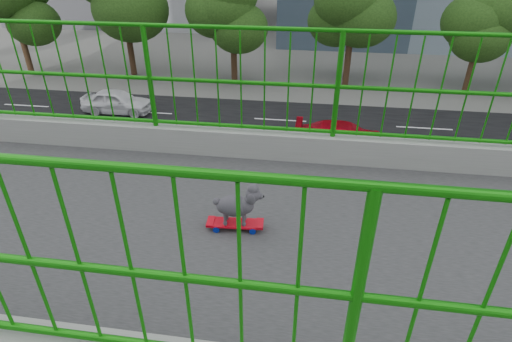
{
  "coord_description": "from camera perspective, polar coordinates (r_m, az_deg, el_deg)",
  "views": [
    {
      "loc": [
        2.66,
        1.75,
        9.16
      ],
      "look_at": [
        -0.93,
        1.23,
        7.07
      ],
      "focal_mm": 28.36,
      "sensor_mm": 36.0,
      "label": 1
    }
  ],
  "objects": [
    {
      "name": "road",
      "position": [
        18.22,
        1.67,
        -0.1
      ],
      "size": [
        18.0,
        90.0,
        0.02
      ],
      "primitive_type": "cube",
      "color": "black",
      "rests_on": "ground"
    },
    {
      "name": "poodle",
      "position": [
        3.35,
        -2.66,
        -4.68
      ],
      "size": [
        0.2,
        0.43,
        0.35
      ],
      "rotation": [
        0.0,
        0.0,
        0.07
      ],
      "color": "#29282C",
      "rests_on": "skateboard"
    },
    {
      "name": "railing",
      "position": [
        3.74,
        -21.25,
        -3.73
      ],
      "size": [
        3.0,
        24.0,
        1.42
      ],
      "color": "gray",
      "rests_on": "footbridge"
    },
    {
      "name": "car_3",
      "position": [
        20.2,
        12.47,
        4.58
      ],
      "size": [
        1.99,
        4.89,
        1.42
      ],
      "primitive_type": "imported",
      "rotation": [
        0.0,
        0.0,
        3.14
      ],
      "color": "#BD0718",
      "rests_on": "ground"
    },
    {
      "name": "car_4",
      "position": [
        25.78,
        -19.02,
        9.27
      ],
      "size": [
        1.66,
        4.13,
        1.41
      ],
      "primitive_type": "imported",
      "rotation": [
        0.0,
        0.0,
        3.14
      ],
      "color": "silver",
      "rests_on": "ground"
    },
    {
      "name": "street_trees",
      "position": [
        29.04,
        7.35,
        21.05
      ],
      "size": [
        5.3,
        60.4,
        7.26
      ],
      "color": "black",
      "rests_on": "ground"
    },
    {
      "name": "skateboard",
      "position": [
        3.48,
        -2.96,
        -7.46
      ],
      "size": [
        0.18,
        0.49,
        0.06
      ],
      "rotation": [
        0.0,
        0.0,
        0.07
      ],
      "color": "red",
      "rests_on": "footbridge"
    }
  ]
}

